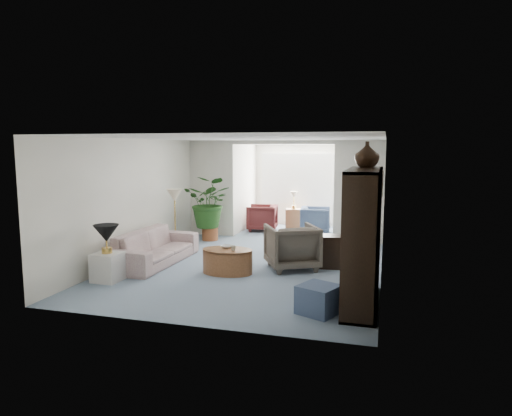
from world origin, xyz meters
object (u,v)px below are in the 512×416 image
(side_table_dark, at_px, (330,251))
(sunroom_chair_maroon, at_px, (262,218))
(cabinet_urn, at_px, (367,154))
(sunroom_table, at_px, (294,218))
(framed_picture, at_px, (382,184))
(sunroom_chair_blue, at_px, (315,220))
(coffee_table, at_px, (227,261))
(wingback_chair, at_px, (292,247))
(sofa, at_px, (155,247))
(end_table, at_px, (108,267))
(coffee_cup, at_px, (233,248))
(plant_pot, at_px, (210,234))
(coffee_bowl, at_px, (227,247))
(entertainment_cabinet, at_px, (363,238))
(floor_lamp, at_px, (174,195))
(table_lamp, at_px, (106,233))
(ottoman, at_px, (319,299))

(side_table_dark, relative_size, sunroom_chair_maroon, 0.78)
(cabinet_urn, relative_size, sunroom_chair_maroon, 0.49)
(sunroom_table, bearing_deg, framed_picture, -62.79)
(sunroom_chair_blue, bearing_deg, sunroom_chair_maroon, 83.54)
(coffee_table, height_order, wingback_chair, wingback_chair)
(sofa, xyz_separation_m, sunroom_chair_maroon, (1.12, 4.14, 0.03))
(end_table, height_order, coffee_cup, coffee_cup)
(side_table_dark, relative_size, plant_pot, 1.57)
(sofa, xyz_separation_m, sunroom_table, (1.87, 4.89, -0.06))
(coffee_table, relative_size, cabinet_urn, 2.41)
(sofa, height_order, end_table, sofa)
(sunroom_table, bearing_deg, coffee_cup, -90.88)
(sofa, xyz_separation_m, coffee_bowl, (1.59, -0.19, 0.14))
(end_table, bearing_deg, coffee_table, 29.87)
(sofa, relative_size, end_table, 4.59)
(coffee_cup, distance_m, plant_pot, 3.32)
(entertainment_cabinet, distance_m, sunroom_table, 6.70)
(end_table, relative_size, side_table_dark, 0.79)
(end_table, height_order, side_table_dark, side_table_dark)
(sofa, height_order, entertainment_cabinet, entertainment_cabinet)
(plant_pot, bearing_deg, sofa, -94.62)
(floor_lamp, relative_size, coffee_table, 0.38)
(floor_lamp, distance_m, coffee_cup, 2.67)
(table_lamp, distance_m, coffee_table, 2.21)
(entertainment_cabinet, height_order, plant_pot, entertainment_cabinet)
(floor_lamp, distance_m, side_table_dark, 3.76)
(wingback_chair, bearing_deg, floor_lamp, -45.52)
(sunroom_chair_blue, bearing_deg, floor_lamp, 129.34)
(coffee_table, bearing_deg, plant_pot, 117.29)
(coffee_bowl, bearing_deg, side_table_dark, 24.81)
(end_table, bearing_deg, entertainment_cabinet, -0.34)
(coffee_cup, height_order, sunroom_chair_maroon, sunroom_chair_maroon)
(coffee_bowl, xyz_separation_m, sunroom_chair_blue, (1.03, 4.33, -0.11))
(wingback_chair, relative_size, plant_pot, 2.35)
(entertainment_cabinet, distance_m, plant_pot, 5.58)
(ottoman, xyz_separation_m, sunroom_table, (-1.70, 6.81, 0.07))
(coffee_cup, bearing_deg, sofa, 167.66)
(sofa, distance_m, sunroom_chair_maroon, 4.29)
(coffee_table, relative_size, wingback_chair, 1.01)
(framed_picture, relative_size, sofa, 0.22)
(floor_lamp, distance_m, coffee_bowl, 2.41)
(coffee_cup, height_order, wingback_chair, wingback_chair)
(sofa, xyz_separation_m, plant_pot, (0.20, 2.50, -0.17))
(cabinet_urn, relative_size, sunroom_table, 0.72)
(floor_lamp, relative_size, side_table_dark, 0.57)
(sunroom_table, bearing_deg, sofa, -110.98)
(side_table_dark, distance_m, sunroom_chair_maroon, 4.17)
(side_table_dark, xyz_separation_m, cabinet_urn, (0.70, -1.53, 1.90))
(coffee_bowl, bearing_deg, sunroom_chair_maroon, 96.18)
(entertainment_cabinet, bearing_deg, sunroom_chair_maroon, 118.64)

